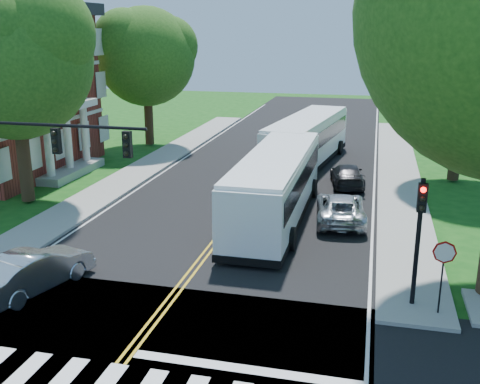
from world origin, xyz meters
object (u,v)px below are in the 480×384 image
(signal_nw, at_px, (32,161))
(suv, at_px, (341,208))
(bus_lead, at_px, (276,185))
(bus_follow, at_px, (307,140))
(signal_ne, at_px, (419,226))
(hatchback, at_px, (34,270))
(dark_sedan, at_px, (347,175))

(signal_nw, relative_size, suv, 1.44)
(signal_nw, xyz_separation_m, suv, (11.07, 8.45, -3.68))
(bus_lead, distance_m, bus_follow, 11.90)
(signal_ne, relative_size, bus_follow, 0.34)
(signal_ne, xyz_separation_m, suv, (-2.98, 8.43, -2.26))
(signal_ne, bearing_deg, suv, 109.47)
(bus_lead, xyz_separation_m, hatchback, (-7.10, -9.78, -1.00))
(bus_lead, xyz_separation_m, dark_sedan, (3.12, 7.03, -1.10))
(signal_nw, bearing_deg, suv, 37.33)
(signal_ne, distance_m, bus_lead, 10.18)
(signal_ne, relative_size, dark_sedan, 0.98)
(bus_lead, height_order, bus_follow, bus_follow)
(bus_lead, bearing_deg, dark_sedan, -113.73)
(hatchback, relative_size, dark_sedan, 1.01)
(signal_nw, relative_size, dark_sedan, 1.59)
(signal_nw, relative_size, bus_follow, 0.54)
(bus_follow, relative_size, suv, 2.64)
(hatchback, height_order, dark_sedan, hatchback)
(signal_nw, xyz_separation_m, signal_ne, (14.06, 0.01, -1.41))
(signal_ne, xyz_separation_m, hatchback, (-13.24, -1.74, -2.20))
(hatchback, bearing_deg, bus_follow, -91.97)
(bus_follow, distance_m, hatchback, 22.86)
(dark_sedan, bearing_deg, suv, 82.10)
(signal_nw, bearing_deg, bus_follow, 68.11)
(suv, bearing_deg, bus_lead, 1.54)
(bus_lead, bearing_deg, signal_nw, 45.71)
(suv, bearing_deg, signal_nw, 31.65)
(signal_ne, height_order, dark_sedan, signal_ne)
(signal_nw, height_order, suv, signal_nw)
(bus_lead, relative_size, hatchback, 2.81)
(hatchback, xyz_separation_m, dark_sedan, (10.22, 16.80, -0.10))
(hatchback, bearing_deg, signal_ne, -156.09)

